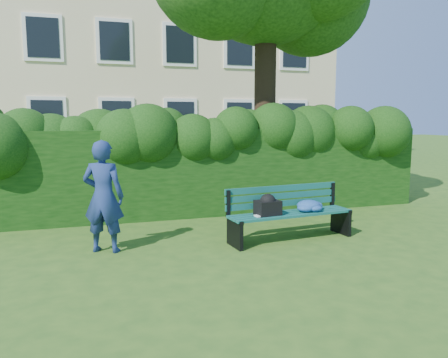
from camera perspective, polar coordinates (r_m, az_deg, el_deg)
name	(u,v)px	position (r m, az deg, el deg)	size (l,w,h in m)	color
ground	(235,239)	(7.44, 1.41, -7.87)	(80.00, 80.00, 0.00)	#2C511A
apartment_building	(135,30)	(21.27, -11.54, 18.50)	(16.00, 8.08, 12.00)	beige
hedge	(201,172)	(9.34, -2.96, 0.98)	(10.00, 1.00, 1.80)	black
park_bench	(290,210)	(7.40, 8.58, -4.02)	(2.21, 0.78, 0.89)	#105146
man_reading	(103,197)	(6.83, -15.47, -2.22)	(0.62, 0.41, 1.71)	navy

